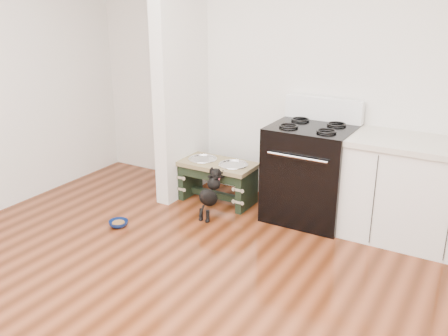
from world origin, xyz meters
TOP-DOWN VIEW (x-y plane):
  - ground at (0.00, 0.00)m, footprint 5.00×5.00m
  - room_shell at (0.00, 0.00)m, footprint 5.00×5.00m
  - partition_wall at (-1.18, 2.10)m, footprint 0.15×0.80m
  - oven_range at (0.25, 2.16)m, footprint 0.76×0.69m
  - cabinet_run at (1.23, 2.18)m, footprint 1.24×0.64m
  - dog_feeder at (-0.72, 2.05)m, footprint 0.79×0.42m
  - puppy at (-0.58, 1.69)m, footprint 0.14×0.41m
  - floor_bowl at (-1.21, 1.06)m, footprint 0.22×0.22m

SIDE VIEW (x-z plane):
  - ground at x=0.00m, z-range 0.00..0.00m
  - floor_bowl at x=-1.21m, z-range 0.00..0.06m
  - puppy at x=-0.58m, z-range 0.02..0.50m
  - dog_feeder at x=-0.72m, z-range 0.08..0.53m
  - cabinet_run at x=1.23m, z-range 0.00..0.91m
  - oven_range at x=0.25m, z-range -0.09..1.05m
  - partition_wall at x=-1.18m, z-range 0.00..2.70m
  - room_shell at x=0.00m, z-range -0.88..4.12m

